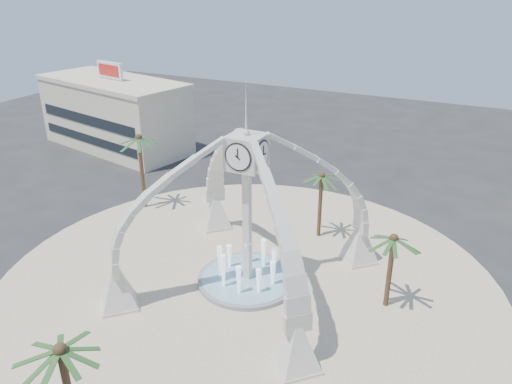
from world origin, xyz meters
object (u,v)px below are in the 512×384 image
at_px(fountain, 247,279).
at_px(palm_north, 322,177).
at_px(clock_tower, 247,209).
at_px(palm_east, 394,239).
at_px(palm_south, 60,351).
at_px(palm_west, 139,139).

bearing_deg(fountain, palm_north, 75.45).
relative_size(clock_tower, palm_east, 2.76).
height_order(clock_tower, fountain, clock_tower).
xyz_separation_m(clock_tower, palm_east, (10.67, 1.81, -0.83)).
height_order(palm_north, palm_south, palm_south).
distance_m(fountain, palm_south, 18.48).
bearing_deg(palm_south, palm_east, 58.76).
relative_size(palm_east, palm_west, 0.76).
bearing_deg(palm_east, palm_south, -121.24).
height_order(fountain, palm_east, palm_east).
relative_size(clock_tower, palm_south, 2.49).
xyz_separation_m(palm_east, palm_west, (-26.78, 5.80, 1.90)).
distance_m(palm_west, palm_south, 29.28).
height_order(fountain, palm_north, palm_north).
bearing_deg(clock_tower, palm_north, 75.45).
bearing_deg(palm_north, palm_west, -173.52).
xyz_separation_m(palm_west, palm_north, (18.63, 2.12, -1.51)).
distance_m(fountain, palm_north, 11.58).
relative_size(fountain, palm_east, 1.23).
distance_m(clock_tower, palm_west, 17.85).
height_order(clock_tower, palm_south, clock_tower).
relative_size(palm_west, palm_south, 1.18).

